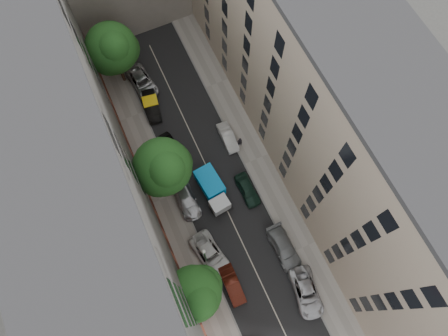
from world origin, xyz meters
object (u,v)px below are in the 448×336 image
car_left_6 (142,82)px  tree_near (195,294)px  tarp_truck (213,189)px  car_left_2 (210,255)px  pedestrian (240,142)px  car_left_4 (172,149)px  car_right_1 (284,248)px  tree_far (113,50)px  car_right_2 (248,190)px  car_right_3 (228,137)px  car_left_1 (232,285)px  tree_mid (164,168)px  car_right_0 (306,292)px  lamp_post (205,256)px  car_left_5 (152,106)px  car_left_3 (186,199)px

car_left_6 → tree_near: 26.46m
tarp_truck → car_left_2: (-3.00, -6.21, -0.58)m
pedestrian → tree_near: bearing=61.9°
car_left_4 → car_right_1: size_ratio=0.83×
car_right_1 → tree_far: size_ratio=0.56×
car_right_1 → car_right_2: 7.27m
car_right_3 → tree_far: tree_far is taller
car_left_1 → pedestrian: pedestrian is taller
car_right_3 → tree_mid: tree_mid is taller
car_left_6 → car_right_3: size_ratio=1.35×
car_left_1 → pedestrian: size_ratio=2.44×
tree_mid → car_right_2: bearing=-25.9°
car_right_0 → car_right_3: 18.70m
tree_far → lamp_post: tree_far is taller
tarp_truck → car_left_6: bearing=91.6°
car_left_1 → car_left_2: (-0.80, 3.60, 0.05)m
car_left_5 → tree_far: tree_far is taller
car_right_2 → car_right_3: size_ratio=1.05×
car_right_1 → tree_far: bearing=106.2°
car_right_2 → tree_near: tree_near is taller
pedestrian → car_left_5: bearing=-38.7°
car_right_0 → car_right_1: size_ratio=1.03×
car_right_2 → tree_far: 21.17m
car_right_3 → lamp_post: size_ratio=0.58×
tree_near → pedestrian: 17.95m
tarp_truck → car_left_2: size_ratio=1.02×
car_left_4 → tree_mid: 7.67m
tree_mid → lamp_post: (0.30, -8.71, -2.56)m
car_left_6 → pedestrian: (7.30, -12.24, 0.27)m
car_right_0 → tree_mid: size_ratio=0.53×
tarp_truck → tree_mid: tree_mid is taller
car_left_1 → car_left_5: (-0.11, 22.40, 0.04)m
tree_far → car_right_1: bearing=-72.9°
car_left_1 → car_right_3: size_ratio=1.07×
car_right_0 → car_right_3: car_right_0 is taller
car_right_0 → lamp_post: size_ratio=0.78×
car_right_2 → car_right_3: car_right_2 is taller
pedestrian → car_left_3: bearing=34.6°
car_left_1 → car_left_3: car_left_3 is taller
car_left_2 → tree_near: tree_near is taller
car_left_5 → tree_mid: bearing=-90.5°
car_left_6 → car_right_2: car_left_6 is taller
tarp_truck → car_left_6: tarp_truck is taller
car_left_1 → tree_near: (-3.50, 0.29, 5.22)m
car_right_1 → tree_mid: 14.83m
car_left_3 → tree_far: 18.09m
car_left_6 → car_right_3: 12.73m
tree_near → car_left_4: bearing=77.7°
car_left_3 → lamp_post: bearing=-95.5°
car_left_2 → car_right_0: car_left_2 is taller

